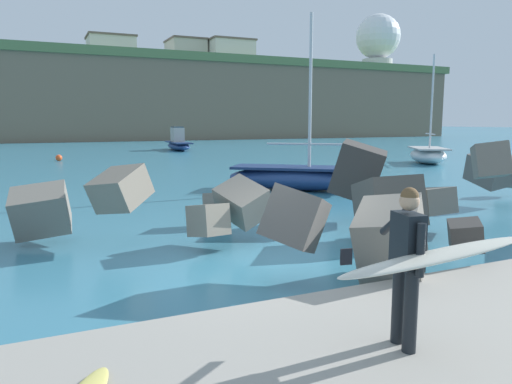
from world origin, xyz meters
The scene contains 14 objects.
ground_plane centered at (0.00, 0.00, 0.00)m, with size 400.00×400.00×0.00m, color teal.
walkway_path centered at (0.00, -4.00, 0.12)m, with size 48.00×4.40×0.24m, color #9E998E.
breakwater_jetty centered at (0.37, 1.02, 1.11)m, with size 31.90×7.10×3.03m.
surfer_with_board centered at (-0.22, -3.78, 1.28)m, with size 2.12×1.33×1.78m.
boat_near_left centered at (8.46, 37.15, 0.67)m, with size 2.07×6.46×2.23m.
boat_near_right centered at (5.58, 8.97, 0.53)m, with size 5.55×4.87×6.75m.
boat_mid_left centered at (19.30, 16.24, 0.57)m, with size 4.07×4.75×6.86m.
mooring_buoy_inner centered at (-2.44, 28.20, 0.22)m, with size 0.44×0.44×0.44m.
headland_bluff centered at (24.86, 75.02, 6.28)m, with size 81.38×30.64×12.51m.
radar_dome centered at (57.99, 70.92, 18.44)m, with size 8.55×8.55×10.79m.
station_building_west centered at (8.26, 76.24, 14.50)m, with size 7.54×6.76×3.95m.
station_building_central centered at (20.84, 76.22, 14.65)m, with size 6.07×7.22×4.26m.
station_building_east centered at (24.19, 82.68, 14.80)m, with size 4.28×8.16×4.56m.
station_building_annex centered at (27.72, 72.86, 14.60)m, with size 7.72×6.63×4.16m.
Camera 1 is at (-3.78, -7.56, 2.70)m, focal length 33.81 mm.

